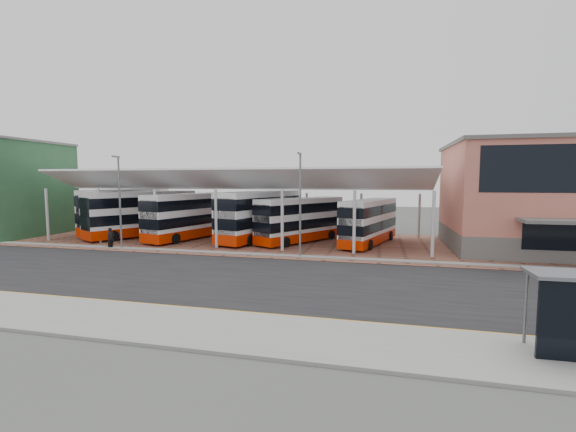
# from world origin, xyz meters

# --- Properties ---
(ground) EXTENTS (140.00, 140.00, 0.00)m
(ground) POSITION_xyz_m (0.00, 0.00, 0.00)
(ground) COLOR #444642
(road) EXTENTS (120.00, 14.00, 0.02)m
(road) POSITION_xyz_m (0.00, -1.00, 0.01)
(road) COLOR black
(road) RESTS_ON ground
(forecourt) EXTENTS (72.00, 16.00, 0.06)m
(forecourt) POSITION_xyz_m (2.00, 13.00, 0.03)
(forecourt) COLOR brown
(forecourt) RESTS_ON ground
(sidewalk) EXTENTS (120.00, 4.00, 0.14)m
(sidewalk) POSITION_xyz_m (0.00, -9.00, 0.07)
(sidewalk) COLOR gray
(sidewalk) RESTS_ON ground
(north_kerb) EXTENTS (120.00, 0.80, 0.14)m
(north_kerb) POSITION_xyz_m (0.00, 6.20, 0.07)
(north_kerb) COLOR gray
(north_kerb) RESTS_ON ground
(yellow_line_near) EXTENTS (120.00, 0.12, 0.01)m
(yellow_line_near) POSITION_xyz_m (0.00, -7.00, 0.03)
(yellow_line_near) COLOR #F7A100
(yellow_line_near) RESTS_ON road
(yellow_line_far) EXTENTS (120.00, 0.12, 0.01)m
(yellow_line_far) POSITION_xyz_m (0.00, -6.70, 0.03)
(yellow_line_far) COLOR #F7A100
(yellow_line_far) RESTS_ON road
(canopy) EXTENTS (37.00, 11.63, 7.07)m
(canopy) POSITION_xyz_m (-6.00, 13.94, 5.80)
(canopy) COLOR silver
(canopy) RESTS_ON ground
(terminal) EXTENTS (18.40, 14.40, 9.25)m
(terminal) POSITION_xyz_m (23.00, 13.92, 4.66)
(terminal) COLOR #5D5A58
(terminal) RESTS_ON ground
(shop_green) EXTENTS (6.40, 10.20, 10.22)m
(shop_green) POSITION_xyz_m (-30.00, 10.97, 5.12)
(shop_green) COLOR #2C5834
(shop_green) RESTS_ON ground
(lamp_west) EXTENTS (0.16, 0.90, 8.07)m
(lamp_west) POSITION_xyz_m (-14.00, 6.27, 4.36)
(lamp_west) COLOR slate
(lamp_west) RESTS_ON ground
(lamp_east) EXTENTS (0.16, 0.90, 8.07)m
(lamp_east) POSITION_xyz_m (2.00, 6.27, 4.36)
(lamp_east) COLOR slate
(lamp_east) RESTS_ON ground
(bus_0) EXTENTS (3.63, 12.17, 4.95)m
(bus_0) POSITION_xyz_m (-20.00, 15.47, 2.52)
(bus_0) COLOR white
(bus_0) RESTS_ON forecourt
(bus_1) EXTENTS (7.89, 11.43, 4.77)m
(bus_1) POSITION_xyz_m (-16.58, 13.20, 2.43)
(bus_1) COLOR white
(bus_1) RESTS_ON forecourt
(bus_2) EXTENTS (5.38, 11.42, 4.59)m
(bus_2) POSITION_xyz_m (-10.83, 13.15, 2.34)
(bus_2) COLOR white
(bus_2) RESTS_ON forecourt
(bus_3) EXTENTS (5.67, 12.08, 4.86)m
(bus_3) POSITION_xyz_m (-3.68, 13.96, 2.47)
(bus_3) COLOR white
(bus_3) RESTS_ON forecourt
(bus_4) EXTENTS (7.26, 10.05, 4.24)m
(bus_4) POSITION_xyz_m (0.57, 13.47, 2.16)
(bus_4) COLOR white
(bus_4) RESTS_ON forecourt
(bus_5) EXTENTS (5.08, 10.29, 4.14)m
(bus_5) POSITION_xyz_m (7.04, 13.79, 2.12)
(bus_5) COLOR white
(bus_5) RESTS_ON forecourt
(pedestrian) EXTENTS (0.60, 0.75, 1.77)m
(pedestrian) POSITION_xyz_m (-15.04, 6.27, 0.95)
(pedestrian) COLOR black
(pedestrian) RESTS_ON forecourt
(suitcase) EXTENTS (0.33, 0.23, 0.56)m
(suitcase) POSITION_xyz_m (-14.98, 6.11, 0.34)
(suitcase) COLOR black
(suitcase) RESTS_ON forecourt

